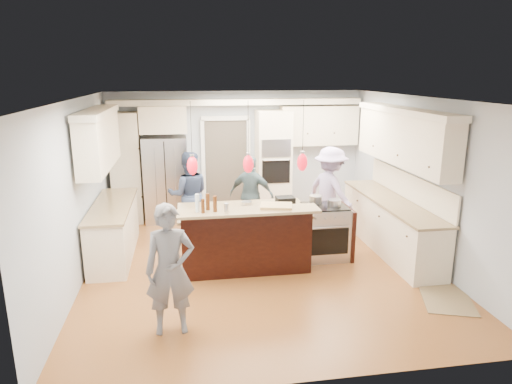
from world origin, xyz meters
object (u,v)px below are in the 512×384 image
refrigerator (166,179)px  kitchen_island (244,236)px  island_range (325,232)px  person_far_left (189,194)px  person_bar_end (170,270)px

refrigerator → kitchen_island: refrigerator is taller
refrigerator → island_range: (2.71, -2.49, -0.44)m
island_range → person_far_left: person_far_left is taller
refrigerator → island_range: 3.71m
island_range → kitchen_island: bearing=-176.9°
island_range → person_far_left: 2.71m
island_range → person_bar_end: person_bar_end is taller
kitchen_island → island_range: kitchen_island is taller
kitchen_island → person_far_left: person_far_left is taller
kitchen_island → island_range: (1.41, 0.08, -0.03)m
person_far_left → kitchen_island: bearing=117.8°
kitchen_island → person_bar_end: (-1.13, -1.87, 0.32)m
refrigerator → person_bar_end: size_ratio=1.12×
island_range → person_far_left: bearing=147.3°
person_bar_end → person_far_left: size_ratio=0.98×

